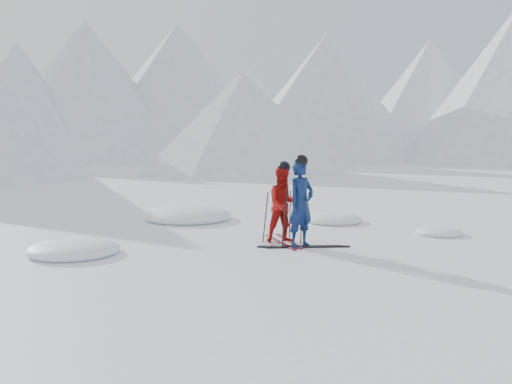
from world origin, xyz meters
TOP-DOWN VIEW (x-y plane):
  - ground at (0.00, 0.00)m, footprint 160.00×160.00m
  - mountain_range at (5.71, 35.31)m, footprint 106.15×62.94m
  - skier_blue at (-1.39, -0.19)m, footprint 0.68×0.48m
  - skier_red at (-1.34, 0.40)m, footprint 0.95×0.86m
  - pole_blue_left at (-1.69, -0.04)m, footprint 0.12×0.08m
  - pole_blue_right at (-1.14, 0.06)m, footprint 0.12×0.07m
  - pole_red_left at (-1.64, 0.65)m, footprint 0.11×0.09m
  - pole_red_right at (-1.04, 0.55)m, footprint 0.11×0.08m
  - ski_worn_left at (-1.46, 0.40)m, footprint 0.66×1.63m
  - ski_worn_right at (-1.22, 0.40)m, footprint 0.77×1.59m
  - ski_loose_a at (-1.43, -0.18)m, footprint 1.43×1.06m
  - ski_loose_b at (-1.33, -0.33)m, footprint 1.47×1.02m
  - snow_lumps at (-1.56, 3.20)m, footprint 8.73×7.21m

SIDE VIEW (x-z plane):
  - ground at x=0.00m, z-range 0.00..0.00m
  - snow_lumps at x=-1.56m, z-range -0.26..0.26m
  - ski_worn_left at x=-1.46m, z-range 0.00..0.03m
  - ski_worn_right at x=-1.22m, z-range 0.00..0.03m
  - ski_loose_a at x=-1.43m, z-range 0.00..0.03m
  - ski_loose_b at x=-1.33m, z-range 0.00..0.03m
  - pole_red_right at x=-1.04m, z-range 0.00..1.07m
  - pole_red_left at x=-1.64m, z-range 0.00..1.07m
  - pole_blue_left at x=-1.69m, z-range 0.00..1.17m
  - pole_blue_right at x=-1.14m, z-range 0.00..1.17m
  - skier_red at x=-1.34m, z-range 0.00..1.61m
  - skier_blue at x=-1.39m, z-range 0.00..1.76m
  - mountain_range at x=5.71m, z-range -1.04..14.49m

